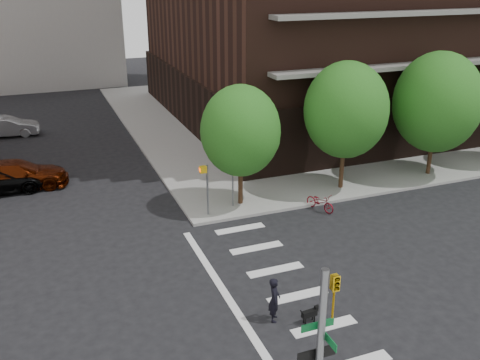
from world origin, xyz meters
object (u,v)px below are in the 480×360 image
object	(u,v)px
parked_car_maroon	(17,175)
dog_walker	(274,299)
parked_car_black	(0,180)
scooter	(320,202)
parked_car_silver	(7,127)

from	to	relation	value
parked_car_maroon	dog_walker	size ratio (longest dim) A/B	3.30
parked_car_black	dog_walker	bearing A→B (deg)	-151.41
scooter	dog_walker	world-z (taller)	dog_walker
parked_car_silver	dog_walker	xyz separation A→B (m)	(9.03, -27.23, 0.10)
parked_car_black	parked_car_maroon	distance (m)	0.91
scooter	parked_car_silver	bearing A→B (deg)	106.23
parked_car_black	dog_walker	size ratio (longest dim) A/B	3.03
parked_car_silver	scooter	xyz separation A→B (m)	(15.05, -19.74, -0.28)
parked_car_maroon	parked_car_silver	bearing A→B (deg)	9.34
parked_car_maroon	parked_car_silver	size ratio (longest dim) A/B	1.23
parked_car_maroon	dog_walker	bearing A→B (deg)	-147.22
parked_car_silver	scooter	distance (m)	24.82
dog_walker	parked_car_silver	bearing A→B (deg)	42.74
scooter	parked_car_maroon	bearing A→B (deg)	127.46
parked_car_black	scooter	xyz separation A→B (m)	(15.23, -8.56, -0.25)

